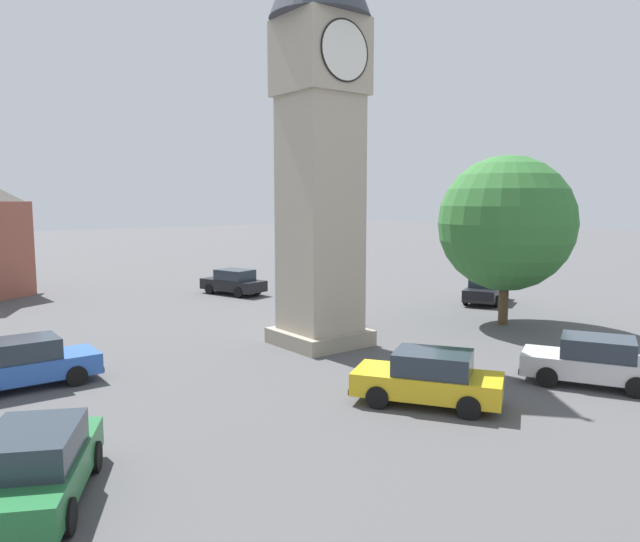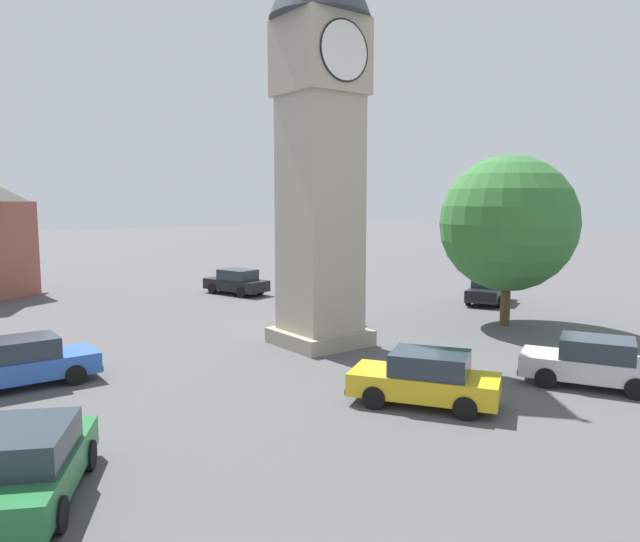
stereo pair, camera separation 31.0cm
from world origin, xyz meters
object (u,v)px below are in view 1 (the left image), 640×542
(car_green_alley, at_px, (234,282))
(car_blue_kerb, at_px, (429,378))
(clock_tower, at_px, (320,79))
(pedestrian, at_px, (349,302))
(car_white_side, at_px, (36,466))
(car_black_far, at_px, (593,361))
(tree, at_px, (506,223))
(car_red_corner, at_px, (26,363))
(car_silver_kerb, at_px, (486,289))

(car_green_alley, bearing_deg, car_blue_kerb, -104.78)
(clock_tower, distance_m, car_green_alley, 16.62)
(car_green_alley, xyz_separation_m, pedestrian, (-0.03, -10.81, 0.25))
(car_white_side, distance_m, car_black_far, 15.65)
(car_blue_kerb, xyz_separation_m, tree, (10.94, 5.28, 3.91))
(pedestrian, bearing_deg, clock_tower, -146.18)
(pedestrian, height_order, tree, tree)
(car_black_far, xyz_separation_m, car_green_alley, (0.08, 22.57, 0.00))
(car_black_far, distance_m, pedestrian, 11.76)
(car_blue_kerb, height_order, car_white_side, same)
(car_blue_kerb, xyz_separation_m, car_red_corner, (-8.62, 8.64, 0.00))
(car_blue_kerb, bearing_deg, clock_tower, 75.55)
(clock_tower, distance_m, car_blue_kerb, 12.27)
(clock_tower, distance_m, tree, 10.86)
(car_silver_kerb, relative_size, car_green_alley, 1.00)
(car_blue_kerb, bearing_deg, car_red_corner, 134.92)
(car_red_corner, height_order, tree, tree)
(car_black_far, distance_m, tree, 9.92)
(pedestrian, xyz_separation_m, tree, (5.53, -4.54, 3.66))
(clock_tower, xyz_separation_m, car_black_far, (3.44, -9.42, -9.54))
(car_silver_kerb, height_order, pedestrian, pedestrian)
(car_blue_kerb, bearing_deg, car_black_far, -19.82)
(car_green_alley, height_order, pedestrian, pedestrian)
(car_white_side, xyz_separation_m, car_black_far, (15.42, -2.68, 0.00))
(car_white_side, height_order, pedestrian, pedestrian)
(car_blue_kerb, distance_m, car_white_side, 10.08)
(car_blue_kerb, xyz_separation_m, pedestrian, (5.42, 9.82, 0.25))
(car_red_corner, distance_m, car_white_side, 8.02)
(car_blue_kerb, xyz_separation_m, car_white_side, (-10.05, 0.75, 0.00))
(car_red_corner, distance_m, pedestrian, 14.08)
(car_silver_kerb, bearing_deg, car_black_far, -130.78)
(car_blue_kerb, relative_size, tree, 0.57)
(car_silver_kerb, height_order, tree, tree)
(clock_tower, distance_m, car_red_corner, 14.26)
(car_red_corner, relative_size, tree, 0.54)
(car_blue_kerb, xyz_separation_m, car_silver_kerb, (15.17, 9.43, 0.00))
(clock_tower, bearing_deg, car_silver_kerb, 8.38)
(car_white_side, bearing_deg, clock_tower, 29.34)
(car_red_corner, height_order, car_green_alley, same)
(pedestrian, relative_size, tree, 0.22)
(car_black_far, bearing_deg, tree, 52.29)
(clock_tower, relative_size, car_red_corner, 4.26)
(car_red_corner, distance_m, tree, 20.23)
(clock_tower, relative_size, car_green_alley, 4.00)
(car_silver_kerb, relative_size, tree, 0.57)
(car_white_side, distance_m, car_green_alley, 25.21)
(car_blue_kerb, distance_m, car_black_far, 5.70)
(car_silver_kerb, relative_size, pedestrian, 2.63)
(car_blue_kerb, relative_size, car_black_far, 0.99)
(car_red_corner, height_order, car_white_side, same)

